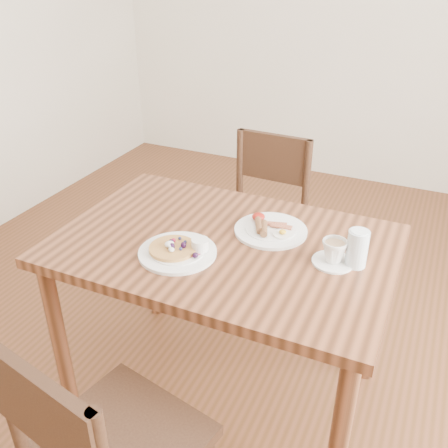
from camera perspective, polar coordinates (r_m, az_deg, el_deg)
name	(u,v)px	position (r m, az deg, el deg)	size (l,w,h in m)	color
ground	(224,389)	(2.27, 0.00, -18.36)	(5.00, 5.00, 0.00)	#573318
dining_table	(224,264)	(1.85, 0.00, -4.58)	(1.20, 0.80, 0.75)	brown
chair_near	(103,448)	(1.51, -13.70, -23.60)	(0.50, 0.50, 0.88)	#3C2515
chair_far	(261,216)	(2.51, 4.27, 0.87)	(0.44, 0.44, 0.88)	#3C2515
pancake_plate	(179,250)	(1.72, -5.19, -3.01)	(0.27, 0.27, 0.06)	white
breakfast_plate	(270,229)	(1.85, 5.24, -0.57)	(0.27, 0.27, 0.04)	white
teacup_saucer	(334,253)	(1.69, 12.44, -3.27)	(0.14, 0.14, 0.09)	white
water_glass	(357,249)	(1.69, 14.97, -2.73)	(0.07, 0.07, 0.13)	silver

